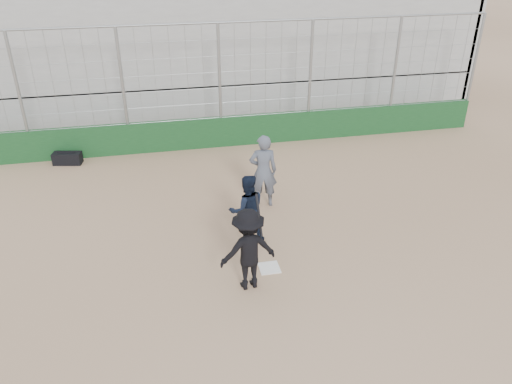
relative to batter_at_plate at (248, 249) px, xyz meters
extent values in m
plane|color=#836247|center=(0.55, 0.47, -0.89)|extent=(90.00, 90.00, 0.00)
cube|color=white|center=(0.55, 0.47, -0.88)|extent=(0.44, 0.44, 0.02)
cube|color=#123A1A|center=(0.55, 7.47, -0.39)|extent=(18.00, 0.25, 1.00)
cylinder|color=gray|center=(0.55, 7.47, 1.11)|extent=(0.10, 0.10, 4.00)
cylinder|color=gray|center=(9.55, 7.47, 1.11)|extent=(0.10, 0.10, 4.00)
cylinder|color=gray|center=(0.55, 7.47, 3.11)|extent=(18.00, 0.07, 0.07)
cube|color=gray|center=(0.55, 12.42, -0.09)|extent=(20.00, 6.70, 1.60)
cube|color=gray|center=(0.55, 12.42, 2.81)|extent=(20.00, 6.70, 4.20)
cube|color=gray|center=(10.55, 12.42, 2.01)|extent=(0.25, 6.70, 6.10)
imported|color=black|center=(0.00, 0.00, 0.00)|extent=(1.22, 0.80, 1.78)
cylinder|color=black|center=(0.25, 0.15, 0.68)|extent=(0.07, 0.57, 0.71)
imported|color=black|center=(0.27, 1.53, -0.31)|extent=(0.92, 0.76, 1.15)
sphere|color=maroon|center=(0.27, 1.53, 0.16)|extent=(0.28, 0.28, 0.28)
imported|color=#4A505D|center=(1.03, 3.23, 0.00)|extent=(0.77, 0.56, 1.78)
cube|color=black|center=(-4.37, 7.02, -0.71)|extent=(0.91, 0.53, 0.37)
cylinder|color=black|center=(-4.37, 7.02, -0.50)|extent=(0.56, 0.15, 0.04)
camera|label=1|loc=(-1.54, -8.05, 5.69)|focal=35.00mm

